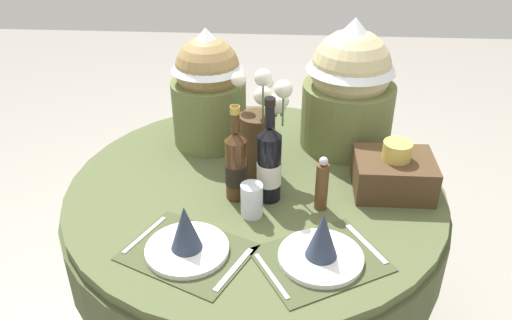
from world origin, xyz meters
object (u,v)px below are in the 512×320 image
Objects in this scene: place_setting_right at (322,247)px; wine_bottle_left at (269,163)px; gift_tub_back_left at (208,84)px; wine_bottle_centre at (236,165)px; place_setting_left at (186,240)px; flower_vase at (260,130)px; tumbler_near_left at (251,200)px; gift_tub_back_right at (350,81)px; pepper_mill at (322,185)px; woven_basket_side_right at (394,173)px; dining_table at (255,218)px.

wine_bottle_left is at bearing 118.17° from place_setting_right.
wine_bottle_centre is at bearing -69.75° from gift_tub_back_left.
wine_bottle_left is at bearing 52.76° from place_setting_left.
flower_vase is at bearing 113.31° from place_setting_right.
wine_bottle_centre is (-0.11, -0.00, -0.01)m from wine_bottle_left.
tumbler_near_left is 0.22× the size of gift_tub_back_right.
place_setting_right is at bearing -91.99° from pepper_mill.
gift_tub_back_left is at bearing 134.40° from pepper_mill.
wine_bottle_left is 0.11m from wine_bottle_centre.
gift_tub_back_left is at bearing 110.25° from wine_bottle_centre.
tumbler_near_left is 0.50m from woven_basket_side_right.
place_setting_right is 0.41m from wine_bottle_centre.
dining_table is 11.86× the size of tumbler_near_left.
flower_vase is at bearing 86.93° from tumbler_near_left.
wine_bottle_centre reaches higher than tumbler_near_left.
place_setting_left is 0.38m from place_setting_right.
dining_table is 0.34m from pepper_mill.
place_setting_left is at bearing -130.75° from tumbler_near_left.
flower_vase reaches higher than place_setting_right.
flower_vase is 0.31m from gift_tub_back_left.
wine_bottle_left reaches higher than dining_table.
gift_tub_back_right reaches higher than dining_table.
wine_bottle_centre is 1.76× the size of pepper_mill.
tumbler_near_left is 0.43× the size of woven_basket_side_right.
gift_tub_back_left is at bearing 122.82° from dining_table.
flower_vase is 1.22× the size of wine_bottle_centre.
gift_tub_back_left reaches higher than pepper_mill.
place_setting_left is 0.92× the size of gift_tub_back_left.
place_setting_left is 3.79× the size of tumbler_near_left.
wine_bottle_left is at bearing 61.09° from tumbler_near_left.
wine_bottle_centre is 0.28m from pepper_mill.
place_setting_left is 1.62× the size of woven_basket_side_right.
wine_bottle_left is at bearing -169.55° from woven_basket_side_right.
dining_table is 0.61m from gift_tub_back_right.
place_setting_right is at bearing -60.79° from dining_table.
gift_tub_back_left is at bearing 112.13° from tumbler_near_left.
place_setting_left is at bearing 178.71° from place_setting_right.
pepper_mill reaches higher than place_setting_left.
flower_vase is 0.47m from woven_basket_side_right.
place_setting_right is 0.93× the size of gift_tub_back_left.
gift_tub_back_right reaches higher than pepper_mill.
dining_table is 0.53m from gift_tub_back_left.
place_setting_left is 0.46m from pepper_mill.
wine_bottle_centre is 0.13m from tumbler_near_left.
gift_tub_back_right is at bearing 45.67° from wine_bottle_centre.
woven_basket_side_right is (0.46, 0.00, 0.21)m from dining_table.
wine_bottle_centre reaches higher than place_setting_left.
gift_tub_back_left reaches higher than flower_vase.
pepper_mill is (0.22, -0.12, 0.23)m from dining_table.
woven_basket_side_right is at bearing 55.97° from place_setting_right.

